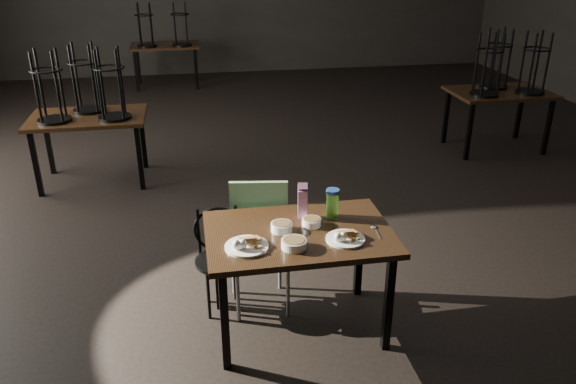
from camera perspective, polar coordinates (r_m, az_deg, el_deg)
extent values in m
plane|color=black|center=(6.08, 2.57, 0.37)|extent=(12.00, 12.00, 0.00)
cube|color=black|center=(3.62, 1.13, -4.30)|extent=(1.20, 0.80, 0.04)
cube|color=black|center=(3.51, -6.45, -12.87)|extent=(0.05, 0.05, 0.71)
cube|color=black|center=(3.69, 10.18, -11.01)|extent=(0.05, 0.05, 0.71)
cube|color=black|center=(4.03, -7.14, -7.43)|extent=(0.05, 0.05, 0.71)
cube|color=black|center=(4.19, 7.24, -6.10)|extent=(0.05, 0.05, 0.71)
cylinder|color=white|center=(3.44, -4.22, -5.53)|extent=(0.27, 0.27, 0.02)
cube|color=olive|center=(3.45, -4.24, -4.36)|extent=(0.10, 0.10, 0.05)
cube|color=olive|center=(3.45, -3.70, -4.32)|extent=(0.11, 0.11, 0.03)
ellipsoid|color=white|center=(3.38, -5.25, -5.34)|extent=(0.05, 0.05, 0.06)
ellipsoid|color=white|center=(3.38, -4.62, -5.29)|extent=(0.05, 0.05, 0.06)
cylinder|color=white|center=(3.53, 5.84, -4.76)|extent=(0.25, 0.25, 0.01)
cube|color=olive|center=(3.54, 5.78, -3.72)|extent=(0.09, 0.09, 0.04)
cube|color=olive|center=(3.55, 6.24, -3.68)|extent=(0.10, 0.10, 0.03)
ellipsoid|color=white|center=(3.47, 5.08, -4.59)|extent=(0.05, 0.05, 0.06)
ellipsoid|color=white|center=(3.48, 5.63, -4.54)|extent=(0.05, 0.05, 0.06)
cylinder|color=white|center=(3.61, -0.66, -3.57)|extent=(0.14, 0.14, 0.05)
cylinder|color=brown|center=(3.60, -0.66, -3.30)|extent=(0.12, 0.12, 0.01)
cylinder|color=white|center=(3.68, 2.40, -3.08)|extent=(0.13, 0.13, 0.05)
cylinder|color=brown|center=(3.67, 2.40, -2.84)|extent=(0.11, 0.11, 0.01)
cylinder|color=white|center=(3.42, 0.60, -5.29)|extent=(0.16, 0.16, 0.05)
cylinder|color=brown|center=(3.41, 0.60, -5.01)|extent=(0.13, 0.13, 0.01)
cube|color=#881867|center=(3.74, 1.49, -1.22)|extent=(0.07, 0.07, 0.20)
cube|color=#881867|center=(3.69, 1.51, 0.48)|extent=(0.07, 0.07, 0.06)
cylinder|color=#65CB3B|center=(3.77, 4.52, -1.32)|extent=(0.10, 0.10, 0.17)
cylinder|color=navy|center=(3.73, 4.57, 0.06)|extent=(0.11, 0.11, 0.03)
ellipsoid|color=silver|center=(3.70, 8.66, -3.50)|extent=(0.04, 0.06, 0.01)
cube|color=silver|center=(3.62, 9.14, -4.24)|extent=(0.02, 0.13, 0.00)
cylinder|color=black|center=(4.00, -6.87, -6.97)|extent=(0.36, 0.36, 0.03)
torus|color=black|center=(4.04, -7.18, -3.71)|extent=(0.34, 0.03, 0.34)
cylinder|color=black|center=(4.19, -5.44, -8.50)|extent=(0.02, 0.02, 0.40)
cylinder|color=black|center=(4.19, -8.22, -8.72)|extent=(0.02, 0.02, 0.40)
cylinder|color=black|center=(4.02, -8.09, -10.27)|extent=(0.02, 0.02, 0.40)
cylinder|color=black|center=(4.02, -5.18, -10.04)|extent=(0.02, 0.02, 0.40)
cube|color=#67A073|center=(3.98, -2.96, -5.57)|extent=(0.48, 0.48, 0.04)
cube|color=#67A073|center=(4.04, -2.98, -1.54)|extent=(0.42, 0.10, 0.40)
cylinder|color=slate|center=(3.95, -5.12, -10.09)|extent=(0.03, 0.03, 0.48)
cylinder|color=slate|center=(3.98, 0.00, -9.62)|extent=(0.03, 0.03, 0.48)
cylinder|color=slate|center=(4.24, -5.59, -7.43)|extent=(0.03, 0.03, 0.48)
cylinder|color=slate|center=(4.27, -0.85, -7.02)|extent=(0.03, 0.03, 0.48)
cube|color=black|center=(6.39, -19.69, 7.13)|extent=(1.20, 0.80, 0.04)
cube|color=black|center=(6.31, -24.25, 2.57)|extent=(0.05, 0.05, 0.71)
cube|color=black|center=(6.13, -14.83, 3.36)|extent=(0.05, 0.05, 0.71)
cube|color=black|center=(6.90, -23.15, 4.51)|extent=(0.05, 0.05, 0.71)
cube|color=black|center=(6.74, -14.51, 5.27)|extent=(0.05, 0.05, 0.71)
cylinder|color=black|center=(6.29, -22.62, 6.77)|extent=(0.34, 0.34, 0.03)
torus|color=black|center=(6.18, -23.37, 11.17)|extent=(0.32, 0.32, 0.02)
cylinder|color=black|center=(6.28, -22.10, 10.29)|extent=(0.03, 0.03, 0.70)
cylinder|color=black|center=(6.32, -23.87, 10.09)|extent=(0.03, 0.03, 0.70)
cylinder|color=black|center=(6.14, -24.25, 9.64)|extent=(0.03, 0.03, 0.70)
cylinder|color=black|center=(6.09, -22.42, 9.85)|extent=(0.03, 0.03, 0.70)
cylinder|color=black|center=(6.19, -17.18, 7.29)|extent=(0.34, 0.34, 0.03)
torus|color=black|center=(6.07, -17.76, 11.79)|extent=(0.32, 0.32, 0.02)
cylinder|color=black|center=(6.19, -16.58, 10.86)|extent=(0.03, 0.03, 0.70)
cylinder|color=black|center=(6.21, -18.42, 10.68)|extent=(0.03, 0.03, 0.70)
cylinder|color=black|center=(6.02, -18.64, 10.25)|extent=(0.03, 0.03, 0.70)
cylinder|color=black|center=(5.99, -16.75, 10.43)|extent=(0.03, 0.03, 0.70)
cylinder|color=black|center=(6.55, -19.52, 7.88)|extent=(0.34, 0.34, 0.03)
torus|color=black|center=(6.44, -20.14, 12.13)|extent=(0.32, 0.32, 0.02)
cylinder|color=black|center=(6.54, -18.98, 11.26)|extent=(0.03, 0.03, 0.70)
cylinder|color=black|center=(6.58, -20.71, 11.07)|extent=(0.03, 0.03, 0.70)
cylinder|color=black|center=(6.39, -20.98, 10.67)|extent=(0.03, 0.03, 0.70)
cylinder|color=black|center=(6.35, -19.21, 10.86)|extent=(0.03, 0.03, 0.70)
cube|color=black|center=(7.52, 20.75, 9.42)|extent=(1.20, 0.80, 0.04)
cube|color=black|center=(7.10, 17.92, 5.83)|extent=(0.05, 0.05, 0.71)
cube|color=black|center=(7.64, 24.90, 5.99)|extent=(0.05, 0.05, 0.71)
cube|color=black|center=(7.64, 15.77, 7.37)|extent=(0.05, 0.05, 0.71)
cube|color=black|center=(8.14, 22.45, 7.46)|extent=(0.05, 0.05, 0.71)
cylinder|color=black|center=(7.24, 19.30, 9.38)|extent=(0.34, 0.34, 0.03)
torus|color=black|center=(7.14, 19.86, 13.25)|extent=(0.32, 0.32, 0.02)
cylinder|color=black|center=(7.29, 20.02, 12.35)|extent=(0.03, 0.03, 0.70)
cylinder|color=black|center=(7.20, 18.62, 12.40)|extent=(0.03, 0.03, 0.70)
cylinder|color=black|center=(7.03, 19.37, 12.03)|extent=(0.03, 0.03, 0.70)
cylinder|color=black|center=(7.13, 20.80, 11.98)|extent=(0.03, 0.03, 0.70)
cylinder|color=black|center=(7.55, 23.34, 9.33)|extent=(0.34, 0.34, 0.03)
torus|color=black|center=(7.45, 23.99, 13.03)|extent=(0.32, 0.32, 0.02)
cylinder|color=black|center=(7.61, 24.05, 12.17)|extent=(0.03, 0.03, 0.70)
cylinder|color=black|center=(7.50, 22.76, 12.23)|extent=(0.03, 0.03, 0.70)
cylinder|color=black|center=(7.34, 23.56, 11.87)|extent=(0.03, 0.03, 0.70)
cylinder|color=black|center=(7.45, 24.87, 11.80)|extent=(0.03, 0.03, 0.70)
cylinder|color=black|center=(7.66, 20.13, 10.04)|extent=(0.34, 0.34, 0.03)
torus|color=black|center=(7.57, 20.68, 13.69)|extent=(0.32, 0.32, 0.02)
cylinder|color=black|center=(7.72, 20.82, 12.83)|extent=(0.03, 0.03, 0.70)
cylinder|color=black|center=(7.63, 19.50, 12.89)|extent=(0.03, 0.03, 0.70)
cylinder|color=black|center=(7.46, 20.23, 12.55)|extent=(0.03, 0.03, 0.70)
cylinder|color=black|center=(7.56, 21.56, 12.50)|extent=(0.03, 0.03, 0.70)
cube|color=black|center=(10.56, -12.38, 14.32)|extent=(1.20, 0.80, 0.04)
cube|color=black|center=(10.35, -15.16, 11.72)|extent=(0.05, 0.05, 0.71)
cube|color=black|center=(10.31, -9.28, 12.20)|extent=(0.05, 0.05, 0.71)
cube|color=black|center=(10.97, -14.94, 12.43)|extent=(0.05, 0.05, 0.71)
cube|color=black|center=(10.94, -9.39, 12.88)|extent=(0.05, 0.05, 0.71)
cylinder|color=black|center=(10.42, -14.11, 14.23)|extent=(0.34, 0.34, 0.03)
torus|color=black|center=(10.35, -14.40, 16.94)|extent=(0.32, 0.32, 0.02)
cylinder|color=black|center=(10.46, -13.73, 16.33)|extent=(0.03, 0.03, 0.70)
cylinder|color=black|center=(10.47, -14.85, 16.23)|extent=(0.03, 0.03, 0.70)
cylinder|color=black|center=(10.28, -14.92, 16.08)|extent=(0.03, 0.03, 0.70)
cylinder|color=black|center=(10.27, -13.78, 16.18)|extent=(0.03, 0.03, 0.70)
cylinder|color=black|center=(10.40, -10.72, 14.50)|extent=(0.34, 0.34, 0.03)
torus|color=black|center=(10.33, -10.94, 17.23)|extent=(0.32, 0.32, 0.02)
cylinder|color=black|center=(10.45, -10.32, 16.60)|extent=(0.03, 0.03, 0.70)
cylinder|color=black|center=(10.45, -11.45, 16.52)|extent=(0.03, 0.03, 0.70)
cylinder|color=black|center=(10.25, -11.45, 16.38)|extent=(0.03, 0.03, 0.70)
cylinder|color=black|center=(10.25, -10.30, 16.46)|extent=(0.03, 0.03, 0.70)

